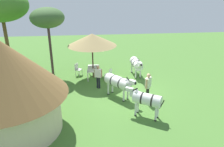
# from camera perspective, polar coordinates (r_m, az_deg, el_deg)

# --- Properties ---
(ground_plane) EXTENTS (36.00, 36.00, 0.00)m
(ground_plane) POSITION_cam_1_polar(r_m,az_deg,el_deg) (14.35, 3.02, -5.08)
(ground_plane) COLOR #477730
(thatched_hut) EXTENTS (5.39, 5.39, 4.44)m
(thatched_hut) POSITION_cam_1_polar(r_m,az_deg,el_deg) (10.86, -25.51, -2.53)
(thatched_hut) COLOR beige
(thatched_hut) RESTS_ON ground_plane
(shade_umbrella) EXTENTS (3.46, 3.46, 3.31)m
(shade_umbrella) POSITION_cam_1_polar(r_m,az_deg,el_deg) (15.88, -5.11, 8.61)
(shade_umbrella) COLOR #4C2C27
(shade_umbrella) RESTS_ON ground_plane
(patio_dining_table) EXTENTS (1.63, 0.92, 0.74)m
(patio_dining_table) POSITION_cam_1_polar(r_m,az_deg,el_deg) (16.52, -4.86, 1.10)
(patio_dining_table) COLOR silver
(patio_dining_table) RESTS_ON ground_plane
(patio_chair_near_lawn) EXTENTS (0.59, 0.58, 0.90)m
(patio_chair_near_lawn) POSITION_cam_1_polar(r_m,az_deg,el_deg) (17.18, -8.79, 1.26)
(patio_chair_near_lawn) COLOR silver
(patio_chair_near_lawn) RESTS_ON ground_plane
(patio_chair_west_end) EXTENTS (0.60, 0.59, 0.90)m
(patio_chair_west_end) POSITION_cam_1_polar(r_m,az_deg,el_deg) (15.97, -0.75, -0.10)
(patio_chair_west_end) COLOR white
(patio_chair_west_end) RESTS_ON ground_plane
(guest_beside_umbrella) EXTENTS (0.37, 0.53, 1.60)m
(guest_beside_umbrella) POSITION_cam_1_polar(r_m,az_deg,el_deg) (14.68, -3.55, -0.32)
(guest_beside_umbrella) COLOR black
(guest_beside_umbrella) RESTS_ON ground_plane
(standing_watcher) EXTENTS (0.51, 0.46, 1.74)m
(standing_watcher) POSITION_cam_1_polar(r_m,az_deg,el_deg) (13.19, 9.20, -2.82)
(standing_watcher) COLOR black
(standing_watcher) RESTS_ON ground_plane
(zebra_nearest_camera) EXTENTS (2.23, 0.75, 1.47)m
(zebra_nearest_camera) POSITION_cam_1_polar(r_m,az_deg,el_deg) (16.85, 6.26, 2.46)
(zebra_nearest_camera) COLOR silver
(zebra_nearest_camera) RESTS_ON ground_plane
(zebra_by_umbrella) EXTENTS (1.96, 1.72, 1.54)m
(zebra_by_umbrella) POSITION_cam_1_polar(r_m,az_deg,el_deg) (13.45, 1.70, -2.24)
(zebra_by_umbrella) COLOR silver
(zebra_by_umbrella) RESTS_ON ground_plane
(zebra_toward_hut) EXTENTS (1.37, 1.85, 1.54)m
(zebra_toward_hut) POSITION_cam_1_polar(r_m,az_deg,el_deg) (11.64, 8.73, -6.57)
(zebra_toward_hut) COLOR silver
(zebra_toward_hut) RESTS_ON ground_plane
(acacia_tree_behind_hut) EXTENTS (2.44, 2.44, 5.01)m
(acacia_tree_behind_hut) POSITION_cam_1_polar(r_m,az_deg,el_deg) (17.01, -16.21, 13.43)
(acacia_tree_behind_hut) COLOR #432F30
(acacia_tree_behind_hut) RESTS_ON ground_plane
(acacia_tree_far_lawn) EXTENTS (3.99, 3.99, 6.26)m
(acacia_tree_far_lawn) POSITION_cam_1_polar(r_m,az_deg,el_deg) (18.79, -26.62, 15.25)
(acacia_tree_far_lawn) COLOR brown
(acacia_tree_far_lawn) RESTS_ON ground_plane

